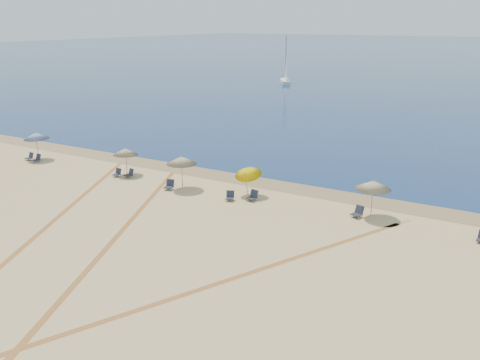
% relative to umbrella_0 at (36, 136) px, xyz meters
% --- Properties ---
extents(wet_sand, '(500.00, 500.00, 0.00)m').
position_rel_umbrella_0_xyz_m(wet_sand, '(21.03, 3.90, -2.13)').
color(wet_sand, olive).
rests_on(wet_sand, ground).
extents(umbrella_0, '(2.22, 2.24, 2.48)m').
position_rel_umbrella_0_xyz_m(umbrella_0, '(0.00, 0.00, 0.00)').
color(umbrella_0, gray).
rests_on(umbrella_0, ground).
extents(umbrella_1, '(2.01, 2.03, 2.23)m').
position_rel_umbrella_0_xyz_m(umbrella_1, '(10.17, 0.32, -0.25)').
color(umbrella_1, gray).
rests_on(umbrella_1, ground).
extents(umbrella_2, '(2.25, 2.25, 2.47)m').
position_rel_umbrella_0_xyz_m(umbrella_2, '(16.20, -0.32, -0.01)').
color(umbrella_2, gray).
rests_on(umbrella_2, ground).
extents(umbrella_3, '(1.92, 2.00, 2.35)m').
position_rel_umbrella_0_xyz_m(umbrella_3, '(21.24, 0.64, -0.36)').
color(umbrella_3, gray).
rests_on(umbrella_3, ground).
extents(umbrella_4, '(2.23, 2.23, 2.43)m').
position_rel_umbrella_0_xyz_m(umbrella_4, '(30.08, 0.99, -0.05)').
color(umbrella_4, gray).
rests_on(umbrella_4, ground).
extents(chair_0, '(0.63, 0.71, 0.67)m').
position_rel_umbrella_0_xyz_m(chair_0, '(-0.39, -0.64, -1.84)').
color(chair_0, '#1D202E').
rests_on(chair_0, ground).
extents(chair_1, '(0.61, 0.70, 0.68)m').
position_rel_umbrella_0_xyz_m(chair_1, '(0.69, -0.72, -1.84)').
color(chair_1, '#1D202E').
rests_on(chair_1, ground).
extents(chair_2, '(0.54, 0.63, 0.64)m').
position_rel_umbrella_0_xyz_m(chair_2, '(9.92, -0.53, -1.86)').
color(chair_2, '#1D202E').
rests_on(chair_2, ground).
extents(chair_3, '(0.75, 0.82, 0.69)m').
position_rel_umbrella_0_xyz_m(chair_3, '(10.98, -0.26, -1.83)').
color(chair_3, '#1D202E').
rests_on(chair_3, ground).
extents(chair_4, '(0.73, 0.81, 0.72)m').
position_rel_umbrella_0_xyz_m(chair_4, '(15.56, -1.08, -1.82)').
color(chair_4, '#1D202E').
rests_on(chair_4, ground).
extents(chair_5, '(0.76, 0.81, 0.66)m').
position_rel_umbrella_0_xyz_m(chair_5, '(20.71, -0.93, -1.85)').
color(chair_5, '#1D202E').
rests_on(chair_5, ground).
extents(chair_6, '(0.72, 0.81, 0.73)m').
position_rel_umbrella_0_xyz_m(chair_6, '(22.09, -0.16, -1.82)').
color(chair_6, '#1D202E').
rests_on(chair_6, ground).
extents(chair_7, '(0.79, 0.85, 0.72)m').
position_rel_umbrella_0_xyz_m(chair_7, '(29.39, 0.41, -1.82)').
color(chair_7, '#1D202E').
rests_on(chair_7, ground).
extents(sailboat_0, '(4.42, 6.15, 9.20)m').
position_rel_umbrella_0_xyz_m(sailboat_0, '(-4.98, 63.84, 0.64)').
color(sailboat_0, white).
rests_on(sailboat_0, ocean).
extents(tire_tracks, '(50.76, 40.23, 0.00)m').
position_rel_umbrella_0_xyz_m(tire_tracks, '(19.14, -10.37, -2.14)').
color(tire_tracks, tan).
rests_on(tire_tracks, ground).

